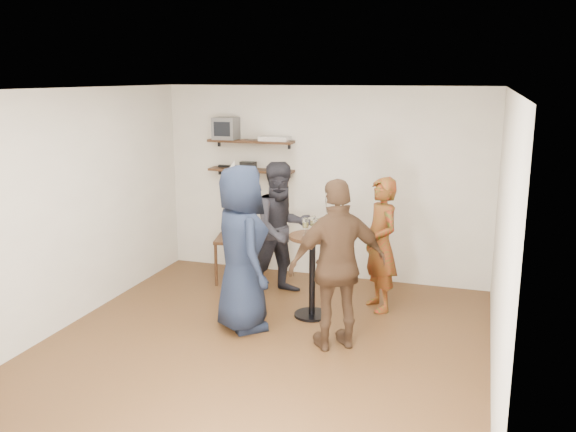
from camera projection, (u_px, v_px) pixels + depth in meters
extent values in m
cube|color=#482C17|center=(260.00, 350.00, 6.24)|extent=(4.50, 5.00, 0.04)
cube|color=white|center=(257.00, 87.00, 5.64)|extent=(4.50, 5.00, 0.04)
cube|color=beige|center=(324.00, 183.00, 8.28)|extent=(4.50, 0.04, 2.60)
cube|color=beige|center=(109.00, 322.00, 3.60)|extent=(4.50, 0.04, 2.60)
cube|color=beige|center=(63.00, 210.00, 6.62)|extent=(0.04, 5.00, 2.60)
cube|color=beige|center=(504.00, 245.00, 5.26)|extent=(0.04, 5.00, 2.60)
cube|color=black|center=(251.00, 141.00, 8.32)|extent=(1.20, 0.25, 0.04)
cube|color=black|center=(251.00, 170.00, 8.41)|extent=(1.20, 0.25, 0.04)
cube|color=#59595B|center=(226.00, 128.00, 8.39)|extent=(0.32, 0.30, 0.30)
cube|color=silver|center=(275.00, 139.00, 8.20)|extent=(0.40, 0.24, 0.06)
cube|color=black|center=(248.00, 165.00, 8.41)|extent=(0.22, 0.10, 0.10)
cube|color=black|center=(228.00, 166.00, 8.56)|extent=(0.30, 0.05, 0.03)
cube|color=black|center=(236.00, 239.00, 8.09)|extent=(0.63, 0.63, 0.04)
cylinder|color=black|center=(216.00, 264.00, 8.03)|extent=(0.04, 0.04, 0.59)
cylinder|color=black|center=(246.00, 267.00, 7.91)|extent=(0.04, 0.04, 0.59)
cylinder|color=black|center=(229.00, 256.00, 8.42)|extent=(0.04, 0.04, 0.59)
cylinder|color=black|center=(257.00, 258.00, 8.30)|extent=(0.04, 0.04, 0.59)
cylinder|color=silver|center=(236.00, 225.00, 8.05)|extent=(0.15, 0.15, 0.32)
cylinder|color=#326F1F|center=(234.00, 201.00, 7.98)|extent=(0.01, 0.08, 0.59)
cone|color=silver|center=(231.00, 173.00, 7.91)|extent=(0.08, 0.09, 0.13)
cylinder|color=#326F1F|center=(237.00, 198.00, 7.98)|extent=(0.04, 0.06, 0.66)
cone|color=silver|center=(239.00, 169.00, 7.90)|extent=(0.12, 0.13, 0.14)
cylinder|color=#326F1F|center=(235.00, 196.00, 7.95)|extent=(0.11, 0.09, 0.72)
cone|color=silver|center=(233.00, 164.00, 7.83)|extent=(0.14, 0.13, 0.14)
cylinder|color=black|center=(313.00, 237.00, 6.86)|extent=(0.53, 0.53, 0.04)
cylinder|color=black|center=(312.00, 276.00, 6.97)|extent=(0.07, 0.07, 0.90)
cylinder|color=black|center=(312.00, 315.00, 7.07)|extent=(0.41, 0.41, 0.03)
cylinder|color=silver|center=(305.00, 235.00, 6.85)|extent=(0.06, 0.06, 0.00)
cylinder|color=silver|center=(305.00, 231.00, 6.84)|extent=(0.01, 0.01, 0.09)
cylinder|color=silver|center=(305.00, 223.00, 6.82)|extent=(0.07, 0.07, 0.11)
cylinder|color=#D4C457|center=(305.00, 225.00, 6.82)|extent=(0.06, 0.06, 0.06)
cylinder|color=silver|center=(317.00, 236.00, 6.81)|extent=(0.06, 0.06, 0.00)
cylinder|color=silver|center=(317.00, 232.00, 6.80)|extent=(0.01, 0.01, 0.09)
cylinder|color=silver|center=(317.00, 224.00, 6.78)|extent=(0.07, 0.07, 0.11)
cylinder|color=#D4C457|center=(317.00, 226.00, 6.78)|extent=(0.06, 0.06, 0.06)
cylinder|color=silver|center=(313.00, 233.00, 6.93)|extent=(0.06, 0.06, 0.00)
cylinder|color=silver|center=(313.00, 229.00, 6.92)|extent=(0.01, 0.01, 0.09)
cylinder|color=silver|center=(313.00, 221.00, 6.89)|extent=(0.07, 0.07, 0.11)
cylinder|color=#D4C457|center=(313.00, 223.00, 6.90)|extent=(0.06, 0.06, 0.06)
cylinder|color=silver|center=(315.00, 235.00, 6.86)|extent=(0.05, 0.05, 0.00)
cylinder|color=silver|center=(315.00, 231.00, 6.85)|extent=(0.01, 0.01, 0.08)
cylinder|color=silver|center=(315.00, 223.00, 6.83)|extent=(0.06, 0.06, 0.10)
cylinder|color=#D4C457|center=(315.00, 225.00, 6.84)|extent=(0.06, 0.06, 0.05)
imported|color=#A91813|center=(381.00, 244.00, 7.13)|extent=(0.64, 0.69, 1.59)
imported|color=black|center=(282.00, 229.00, 7.63)|extent=(1.04, 1.03, 1.70)
imported|color=black|center=(241.00, 248.00, 6.56)|extent=(1.01, 1.05, 1.81)
imported|color=#3F291B|center=(338.00, 265.00, 6.09)|extent=(1.09, 0.92, 1.75)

